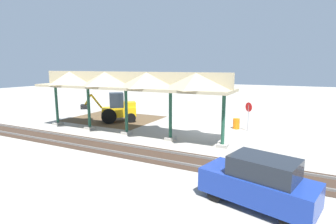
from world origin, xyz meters
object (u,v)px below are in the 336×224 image
Objects in this scene: traffic_barrel at (236,124)px; stop_sign at (249,111)px; backhoe at (117,109)px; distant_parked_car at (259,182)px.

stop_sign is at bearing 157.41° from traffic_barrel.
backhoe is 5.13× the size of traffic_barrel.
stop_sign is at bearing -78.61° from distant_parked_car.
stop_sign is 0.53× the size of distant_parked_car.
distant_parked_car is at bearing 101.39° from stop_sign.
traffic_barrel is at bearing -22.59° from stop_sign.
backhoe is 17.69m from distant_parked_car.
distant_parked_car is (-2.42, 12.00, -0.75)m from stop_sign.
backhoe is at bearing -35.62° from distant_parked_car.
stop_sign is 1.70m from traffic_barrel.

